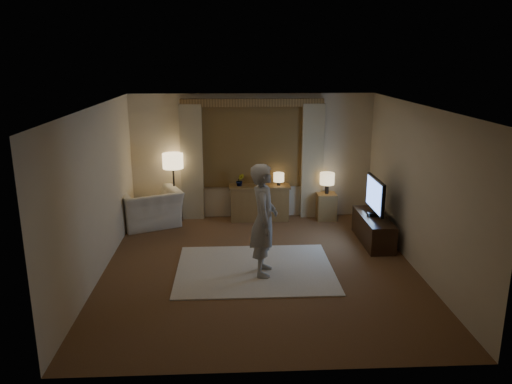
{
  "coord_description": "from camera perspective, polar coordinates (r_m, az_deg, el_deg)",
  "views": [
    {
      "loc": [
        -0.45,
        -7.46,
        3.32
      ],
      "look_at": [
        -0.03,
        0.6,
        1.12
      ],
      "focal_mm": 35.0,
      "sensor_mm": 36.0,
      "label": 1
    }
  ],
  "objects": [
    {
      "name": "sideboard",
      "position": [
        10.41,
        0.39,
        -1.33
      ],
      "size": [
        1.2,
        0.4,
        0.7
      ],
      "primitive_type": "cube",
      "color": "brown",
      "rests_on": "floor"
    },
    {
      "name": "floor_lamp",
      "position": [
        10.25,
        -9.46,
        3.1
      ],
      "size": [
        0.42,
        0.42,
        1.43
      ],
      "color": "black",
      "rests_on": "floor"
    },
    {
      "name": "room",
      "position": [
        8.22,
        0.26,
        1.27
      ],
      "size": [
        5.04,
        5.54,
        2.64
      ],
      "color": "brown",
      "rests_on": "ground"
    },
    {
      "name": "armchair",
      "position": [
        10.25,
        -12.05,
        -1.79
      ],
      "size": [
        1.47,
        1.4,
        0.75
      ],
      "primitive_type": "imported",
      "rotation": [
        0.0,
        0.0,
        -2.72
      ],
      "color": "beige",
      "rests_on": "floor"
    },
    {
      "name": "person",
      "position": [
        7.64,
        0.9,
        -3.21
      ],
      "size": [
        0.48,
        0.68,
        1.76
      ],
      "primitive_type": "imported",
      "rotation": [
        0.0,
        0.0,
        1.47
      ],
      "color": "#A29E96",
      "rests_on": "rug"
    },
    {
      "name": "tv_stand",
      "position": [
        9.43,
        13.24,
        -4.16
      ],
      "size": [
        0.45,
        1.4,
        0.5
      ],
      "primitive_type": "cube",
      "color": "black",
      "rests_on": "floor"
    },
    {
      "name": "side_table",
      "position": [
        10.55,
        8.02,
        -1.64
      ],
      "size": [
        0.4,
        0.4,
        0.56
      ],
      "primitive_type": "cube",
      "color": "brown",
      "rests_on": "floor"
    },
    {
      "name": "rug",
      "position": [
        8.11,
        -0.12,
        -8.81
      ],
      "size": [
        2.5,
        2.0,
        0.02
      ],
      "primitive_type": "cube",
      "color": "beige",
      "rests_on": "floor"
    },
    {
      "name": "plant",
      "position": [
        10.26,
        -1.84,
        1.32
      ],
      "size": [
        0.17,
        0.13,
        0.3
      ],
      "primitive_type": "imported",
      "color": "#999999",
      "rests_on": "sideboard"
    },
    {
      "name": "tv",
      "position": [
        9.24,
        13.47,
        -0.4
      ],
      "size": [
        0.24,
        0.98,
        0.71
      ],
      "color": "black",
      "rests_on": "tv_stand"
    },
    {
      "name": "picture_frame",
      "position": [
        10.29,
        0.39,
        1.08
      ],
      "size": [
        0.16,
        0.02,
        0.2
      ],
      "primitive_type": "cube",
      "color": "brown",
      "rests_on": "sideboard"
    },
    {
      "name": "table_lamp_sideboard",
      "position": [
        10.3,
        2.62,
        1.63
      ],
      "size": [
        0.22,
        0.22,
        0.3
      ],
      "color": "black",
      "rests_on": "sideboard"
    },
    {
      "name": "table_lamp_side",
      "position": [
        10.4,
        8.14,
        1.46
      ],
      "size": [
        0.3,
        0.3,
        0.44
      ],
      "color": "black",
      "rests_on": "side_table"
    }
  ]
}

